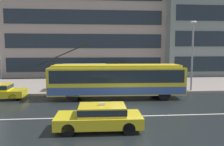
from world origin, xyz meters
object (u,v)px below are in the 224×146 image
Objects in this scene: trolleybus at (117,80)px; pedestrian_at_shelter at (99,74)px; bus_shelter at (84,70)px; street_lamp at (193,50)px; pedestrian_approaching_curb at (123,72)px; taxi_oncoming_near at (100,116)px.

pedestrian_at_shelter is at bearing 114.98° from trolleybus.
bus_shelter is 10.60m from street_lamp.
bus_shelter is (-2.85, 3.64, 0.48)m from trolleybus.
pedestrian_approaching_curb is 0.30× the size of street_lamp.
trolleybus reaches higher than pedestrian_approaching_curb.
taxi_oncoming_near is (-1.60, -7.12, -0.85)m from trolleybus.
pedestrian_approaching_curb is (1.05, 4.25, 0.21)m from trolleybus.
taxi_oncoming_near is 10.27m from pedestrian_at_shelter.
trolleybus is 2.75× the size of taxi_oncoming_near.
pedestrian_approaching_curb is (2.50, 1.15, 0.11)m from pedestrian_at_shelter.
trolleybus is at bearing -65.02° from pedestrian_at_shelter.
street_lamp reaches higher than bus_shelter.
bus_shelter is 2.23× the size of pedestrian_at_shelter.
bus_shelter is 1.55m from pedestrian_at_shelter.
trolleybus is 4.38m from pedestrian_approaching_curb.
street_lamp is (9.03, 9.15, 3.34)m from taxi_oncoming_near.
bus_shelter is 3.96m from pedestrian_approaching_curb.
pedestrian_approaching_curb is (2.65, 11.37, 1.06)m from taxi_oncoming_near.
pedestrian_approaching_curb is at bearing 160.78° from street_lamp.
pedestrian_approaching_curb is at bearing 76.08° from trolleybus.
trolleybus is at bearing -103.92° from pedestrian_approaching_curb.
trolleybus is 6.24× the size of pedestrian_at_shelter.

